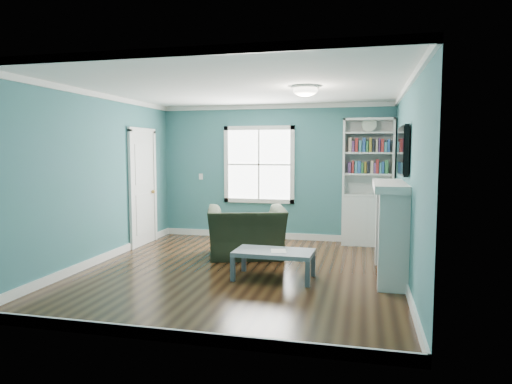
# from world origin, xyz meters

# --- Properties ---
(floor) EXTENTS (5.00, 5.00, 0.00)m
(floor) POSITION_xyz_m (0.00, 0.00, 0.00)
(floor) COLOR black
(floor) RESTS_ON ground
(room_walls) EXTENTS (5.00, 5.00, 5.00)m
(room_walls) POSITION_xyz_m (0.00, 0.00, 1.58)
(room_walls) COLOR #347572
(room_walls) RESTS_ON ground
(trim) EXTENTS (4.50, 5.00, 2.60)m
(trim) POSITION_xyz_m (0.00, 0.00, 1.24)
(trim) COLOR white
(trim) RESTS_ON ground
(window) EXTENTS (1.40, 0.06, 1.50)m
(window) POSITION_xyz_m (-0.30, 2.49, 1.45)
(window) COLOR white
(window) RESTS_ON room_walls
(bookshelf) EXTENTS (0.90, 0.35, 2.31)m
(bookshelf) POSITION_xyz_m (1.77, 2.30, 0.92)
(bookshelf) COLOR silver
(bookshelf) RESTS_ON ground
(fireplace) EXTENTS (0.44, 1.58, 1.30)m
(fireplace) POSITION_xyz_m (2.08, 0.20, 0.64)
(fireplace) COLOR black
(fireplace) RESTS_ON ground
(tv) EXTENTS (0.06, 1.10, 0.65)m
(tv) POSITION_xyz_m (2.20, 0.20, 1.72)
(tv) COLOR black
(tv) RESTS_ON fireplace
(door) EXTENTS (0.12, 0.98, 2.17)m
(door) POSITION_xyz_m (-2.22, 1.40, 1.07)
(door) COLOR silver
(door) RESTS_ON ground
(ceiling_fixture) EXTENTS (0.38, 0.38, 0.15)m
(ceiling_fixture) POSITION_xyz_m (0.90, 0.10, 2.55)
(ceiling_fixture) COLOR white
(ceiling_fixture) RESTS_ON room_walls
(light_switch) EXTENTS (0.08, 0.01, 0.12)m
(light_switch) POSITION_xyz_m (-1.50, 2.48, 1.20)
(light_switch) COLOR white
(light_switch) RESTS_ON room_walls
(recliner) EXTENTS (1.42, 1.13, 1.08)m
(recliner) POSITION_xyz_m (-0.14, 0.90, 0.54)
(recliner) COLOR black
(recliner) RESTS_ON ground
(coffee_table) EXTENTS (1.07, 0.61, 0.38)m
(coffee_table) POSITION_xyz_m (0.54, -0.25, 0.33)
(coffee_table) COLOR #495058
(coffee_table) RESTS_ON ground
(paper_sheet) EXTENTS (0.25, 0.29, 0.00)m
(paper_sheet) POSITION_xyz_m (0.61, -0.27, 0.39)
(paper_sheet) COLOR white
(paper_sheet) RESTS_ON coffee_table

